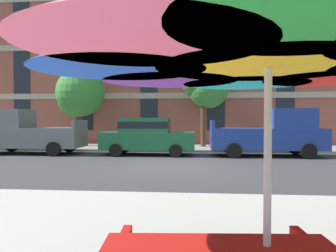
{
  "coord_description": "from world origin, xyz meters",
  "views": [
    {
      "loc": [
        0.89,
        -11.51,
        1.75
      ],
      "look_at": [
        -0.4,
        3.2,
        1.4
      ],
      "focal_mm": 34.46,
      "sensor_mm": 36.0,
      "label": 1
    }
  ],
  "objects_px": {
    "pickup_blue": "(271,134)",
    "street_tree_middle": "(203,84)",
    "patio_umbrella": "(268,44)",
    "sedan_green": "(147,135)",
    "street_tree_left": "(79,95)",
    "pickup_gray": "(27,133)"
  },
  "relations": [
    {
      "from": "pickup_gray",
      "to": "street_tree_middle",
      "type": "relative_size",
      "value": 1.01
    },
    {
      "from": "pickup_gray",
      "to": "sedan_green",
      "type": "bearing_deg",
      "value": -0.0
    },
    {
      "from": "pickup_gray",
      "to": "street_tree_middle",
      "type": "xyz_separation_m",
      "value": [
        8.76,
        3.85,
        2.73
      ]
    },
    {
      "from": "pickup_blue",
      "to": "street_tree_middle",
      "type": "relative_size",
      "value": 1.01
    },
    {
      "from": "pickup_gray",
      "to": "patio_umbrella",
      "type": "height_order",
      "value": "patio_umbrella"
    },
    {
      "from": "sedan_green",
      "to": "patio_umbrella",
      "type": "height_order",
      "value": "patio_umbrella"
    },
    {
      "from": "pickup_gray",
      "to": "sedan_green",
      "type": "distance_m",
      "value": 6.02
    },
    {
      "from": "street_tree_left",
      "to": "pickup_blue",
      "type": "bearing_deg",
      "value": -17.68
    },
    {
      "from": "pickup_gray",
      "to": "sedan_green",
      "type": "xyz_separation_m",
      "value": [
        6.02,
        -0.0,
        -0.08
      ]
    },
    {
      "from": "sedan_green",
      "to": "street_tree_middle",
      "type": "xyz_separation_m",
      "value": [
        2.74,
        3.85,
        2.81
      ]
    },
    {
      "from": "pickup_gray",
      "to": "pickup_blue",
      "type": "relative_size",
      "value": 1.0
    },
    {
      "from": "street_tree_left",
      "to": "patio_umbrella",
      "type": "relative_size",
      "value": 1.27
    },
    {
      "from": "sedan_green",
      "to": "patio_umbrella",
      "type": "relative_size",
      "value": 1.19
    },
    {
      "from": "street_tree_middle",
      "to": "patio_umbrella",
      "type": "height_order",
      "value": "street_tree_middle"
    },
    {
      "from": "pickup_blue",
      "to": "street_tree_left",
      "type": "bearing_deg",
      "value": 162.32
    },
    {
      "from": "pickup_blue",
      "to": "pickup_gray",
      "type": "bearing_deg",
      "value": 180.0
    },
    {
      "from": "pickup_gray",
      "to": "street_tree_left",
      "type": "bearing_deg",
      "value": 66.31
    },
    {
      "from": "street_tree_left",
      "to": "street_tree_middle",
      "type": "relative_size",
      "value": 0.93
    },
    {
      "from": "street_tree_middle",
      "to": "pickup_blue",
      "type": "bearing_deg",
      "value": -51.58
    },
    {
      "from": "pickup_blue",
      "to": "street_tree_middle",
      "type": "distance_m",
      "value": 5.62
    },
    {
      "from": "street_tree_middle",
      "to": "street_tree_left",
      "type": "bearing_deg",
      "value": -175.72
    },
    {
      "from": "street_tree_middle",
      "to": "patio_umbrella",
      "type": "bearing_deg",
      "value": -89.53
    }
  ]
}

